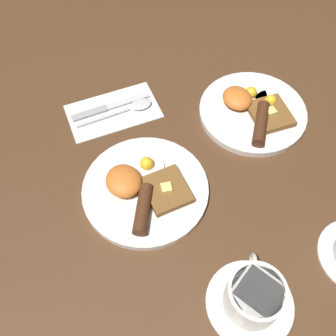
% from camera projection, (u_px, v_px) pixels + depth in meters
% --- Properties ---
extents(ground_plane, '(3.00, 3.00, 0.00)m').
position_uv_depth(ground_plane, '(146.00, 192.00, 0.78)').
color(ground_plane, '#4C301C').
extents(breakfast_plate_near, '(0.25, 0.25, 0.05)m').
position_uv_depth(breakfast_plate_near, '(144.00, 189.00, 0.77)').
color(breakfast_plate_near, silver).
rests_on(breakfast_plate_near, ground_plane).
extents(breakfast_plate_far, '(0.24, 0.24, 0.05)m').
position_uv_depth(breakfast_plate_far, '(253.00, 110.00, 0.88)').
color(breakfast_plate_far, silver).
rests_on(breakfast_plate_far, ground_plane).
extents(teacup_near, '(0.15, 0.15, 0.08)m').
position_uv_depth(teacup_near, '(253.00, 297.00, 0.63)').
color(teacup_near, silver).
rests_on(teacup_near, ground_plane).
extents(napkin, '(0.14, 0.22, 0.01)m').
position_uv_depth(napkin, '(113.00, 111.00, 0.90)').
color(napkin, white).
rests_on(napkin, ground_plane).
extents(knife, '(0.03, 0.19, 0.01)m').
position_uv_depth(knife, '(106.00, 108.00, 0.90)').
color(knife, silver).
rests_on(knife, napkin).
extents(spoon, '(0.04, 0.18, 0.01)m').
position_uv_depth(spoon, '(134.00, 107.00, 0.90)').
color(spoon, silver).
rests_on(spoon, napkin).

